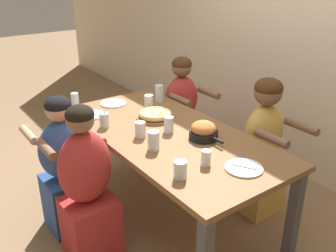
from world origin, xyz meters
name	(u,v)px	position (x,y,z in m)	size (l,w,h in m)	color
ground_plane	(168,216)	(0.00, 0.00, 0.00)	(18.00, 18.00, 0.00)	#896B4C
restaurant_back_panel	(305,1)	(0.00, 1.45, 1.60)	(10.00, 0.06, 3.20)	beige
dining_table	(168,143)	(0.00, 0.00, 0.67)	(1.87, 0.90, 0.75)	brown
pizza_board_main	(155,115)	(-0.27, 0.07, 0.79)	(0.30, 0.30, 0.06)	brown
skillet_bowl	(204,131)	(0.23, 0.14, 0.81)	(0.30, 0.21, 0.13)	black
empty_plate_a	(93,115)	(-0.62, -0.31, 0.76)	(0.20, 0.20, 0.02)	white
empty_plate_b	(244,168)	(0.70, 0.06, 0.76)	(0.23, 0.23, 0.02)	white
empty_plate_c	(113,103)	(-0.77, -0.04, 0.76)	(0.23, 0.23, 0.02)	white
cocktail_glass_blue	(104,121)	(-0.36, -0.33, 0.80)	(0.07, 0.07, 0.14)	silver
drinking_glass_a	(169,125)	(0.00, 0.01, 0.81)	(0.07, 0.07, 0.12)	silver
drinking_glass_b	(75,102)	(-0.85, -0.35, 0.81)	(0.06, 0.06, 0.14)	silver
drinking_glass_c	(149,102)	(-0.48, 0.15, 0.82)	(0.08, 0.08, 0.12)	silver
drinking_glass_d	(159,94)	(-0.59, 0.33, 0.82)	(0.07, 0.07, 0.15)	silver
drinking_glass_e	(140,130)	(-0.05, -0.20, 0.80)	(0.08, 0.08, 0.11)	silver
drinking_glass_f	(206,159)	(0.53, -0.10, 0.80)	(0.06, 0.06, 0.10)	silver
drinking_glass_g	(154,142)	(0.17, -0.24, 0.81)	(0.08, 0.08, 0.13)	silver
drinking_glass_h	(180,170)	(0.56, -0.32, 0.81)	(0.08, 0.08, 0.11)	silver
diner_far_midright	(262,152)	(0.34, 0.67, 0.53)	(0.51, 0.40, 1.13)	gold
diner_near_center	(87,191)	(0.01, -0.67, 0.50)	(0.51, 0.40, 1.12)	#B22D2D
diner_far_left	(181,116)	(-0.70, 0.67, 0.50)	(0.51, 0.40, 1.09)	#B22D2D
diner_near_midleft	(66,171)	(-0.37, -0.67, 0.48)	(0.51, 0.40, 1.07)	#2D5193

